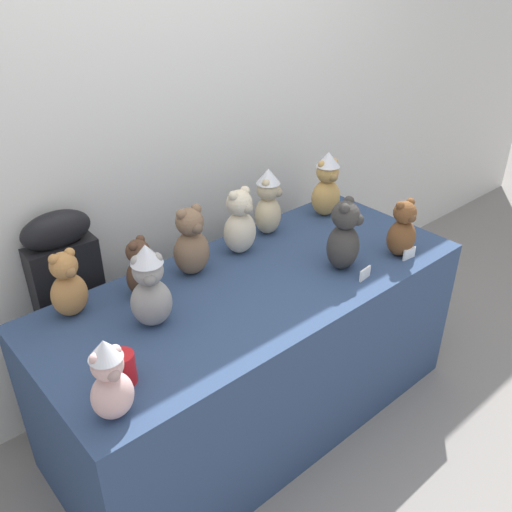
% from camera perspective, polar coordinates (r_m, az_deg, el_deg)
% --- Properties ---
extents(ground_plane, '(10.00, 10.00, 0.00)m').
position_cam_1_polar(ground_plane, '(2.60, 3.83, -18.85)').
color(ground_plane, gray).
extents(wall_back, '(7.00, 0.08, 2.60)m').
position_cam_1_polar(wall_back, '(2.49, -10.05, 14.45)').
color(wall_back, silver).
rests_on(wall_back, ground_plane).
extents(display_table, '(1.83, 0.78, 0.74)m').
position_cam_1_polar(display_table, '(2.47, 0.00, -9.90)').
color(display_table, navy).
rests_on(display_table, ground_plane).
extents(instrument_case, '(0.28, 0.13, 1.05)m').
position_cam_1_polar(instrument_case, '(2.50, -18.34, -6.46)').
color(instrument_case, black).
rests_on(instrument_case, ground_plane).
extents(teddy_bear_caramel, '(0.15, 0.13, 0.27)m').
position_cam_1_polar(teddy_bear_caramel, '(2.11, -19.01, -2.93)').
color(teddy_bear_caramel, '#B27A42').
rests_on(teddy_bear_caramel, display_table).
extents(teddy_bear_mocha, '(0.16, 0.14, 0.30)m').
position_cam_1_polar(teddy_bear_mocha, '(2.25, -6.77, 1.37)').
color(teddy_bear_mocha, '#7F6047').
rests_on(teddy_bear_mocha, display_table).
extents(teddy_bear_cocoa, '(0.16, 0.16, 0.25)m').
position_cam_1_polar(teddy_bear_cocoa, '(2.15, -11.97, -1.32)').
color(teddy_bear_cocoa, '#4C3323').
rests_on(teddy_bear_cocoa, display_table).
extents(teddy_bear_honey, '(0.17, 0.16, 0.33)m').
position_cam_1_polar(teddy_bear_honey, '(2.75, 7.38, 7.36)').
color(teddy_bear_honey, tan).
rests_on(teddy_bear_honey, display_table).
extents(teddy_bear_cream, '(0.17, 0.15, 0.30)m').
position_cam_1_polar(teddy_bear_cream, '(2.39, -1.69, 3.44)').
color(teddy_bear_cream, beige).
rests_on(teddy_bear_cream, display_table).
extents(teddy_bear_ash, '(0.19, 0.18, 0.33)m').
position_cam_1_polar(teddy_bear_ash, '(1.96, -11.01, -3.15)').
color(teddy_bear_ash, gray).
rests_on(teddy_bear_ash, display_table).
extents(teddy_bear_charcoal, '(0.20, 0.19, 0.31)m').
position_cam_1_polar(teddy_bear_charcoal, '(2.30, 9.15, 1.99)').
color(teddy_bear_charcoal, '#383533').
rests_on(teddy_bear_charcoal, display_table).
extents(teddy_bear_chestnut, '(0.15, 0.14, 0.26)m').
position_cam_1_polar(teddy_bear_chestnut, '(2.46, 14.95, 2.67)').
color(teddy_bear_chestnut, brown).
rests_on(teddy_bear_chestnut, display_table).
extents(teddy_bear_blush, '(0.13, 0.12, 0.28)m').
position_cam_1_polar(teddy_bear_blush, '(1.64, -14.96, -12.39)').
color(teddy_bear_blush, beige).
rests_on(teddy_bear_blush, display_table).
extents(teddy_bear_sand, '(0.19, 0.18, 0.32)m').
position_cam_1_polar(teddy_bear_sand, '(2.55, 1.27, 5.63)').
color(teddy_bear_sand, '#CCB78E').
rests_on(teddy_bear_sand, display_table).
extents(party_cup_red, '(0.08, 0.08, 0.11)m').
position_cam_1_polar(party_cup_red, '(1.79, -13.66, -11.28)').
color(party_cup_red, red).
rests_on(party_cup_red, display_table).
extents(name_card_front_left, '(0.07, 0.02, 0.05)m').
position_cam_1_polar(name_card_front_left, '(2.29, 11.29, -1.81)').
color(name_card_front_left, white).
rests_on(name_card_front_left, display_table).
extents(name_card_front_middle, '(0.07, 0.02, 0.05)m').
position_cam_1_polar(name_card_front_middle, '(2.48, 15.66, 0.24)').
color(name_card_front_middle, white).
rests_on(name_card_front_middle, display_table).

